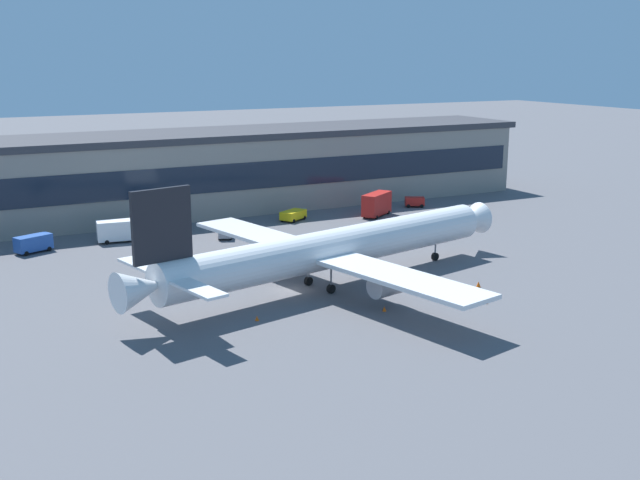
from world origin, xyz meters
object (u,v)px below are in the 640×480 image
at_px(traffic_cone_0, 486,301).
at_px(fuel_truck, 124,229).
at_px(traffic_cone_2, 384,309).
at_px(belt_loader, 225,229).
at_px(airliner, 329,249).
at_px(baggage_tug, 414,201).
at_px(crew_van, 33,243).
at_px(traffic_cone_3, 257,318).
at_px(pushback_tractor, 293,215).
at_px(catering_truck, 376,204).
at_px(traffic_cone_1, 478,284).

bearing_deg(traffic_cone_0, fuel_truck, 120.97).
bearing_deg(traffic_cone_2, belt_loader, 93.90).
relative_size(airliner, belt_loader, 8.52).
bearing_deg(baggage_tug, crew_van, -177.26).
relative_size(traffic_cone_2, traffic_cone_3, 1.04).
bearing_deg(airliner, pushback_tractor, 71.15).
bearing_deg(traffic_cone_2, catering_truck, 59.63).
bearing_deg(traffic_cone_1, crew_van, 137.14).
bearing_deg(traffic_cone_0, traffic_cone_3, 165.33).
bearing_deg(baggage_tug, traffic_cone_1, -115.28).
bearing_deg(catering_truck, traffic_cone_3, -134.26).
relative_size(belt_loader, traffic_cone_1, 9.09).
height_order(baggage_tug, fuel_truck, fuel_truck).
bearing_deg(traffic_cone_1, catering_truck, 75.33).
bearing_deg(crew_van, baggage_tug, 2.74).
relative_size(belt_loader, traffic_cone_0, 12.11).
distance_m(airliner, fuel_truck, 39.71).
xyz_separation_m(belt_loader, catering_truck, (29.47, 2.32, 1.14)).
bearing_deg(catering_truck, traffic_cone_1, -104.67).
distance_m(pushback_tractor, crew_van, 43.34).
relative_size(traffic_cone_0, traffic_cone_1, 0.75).
xyz_separation_m(baggage_tug, fuel_truck, (-55.53, -2.38, 0.80)).
xyz_separation_m(fuel_truck, traffic_cone_0, (30.06, -50.08, -1.61)).
xyz_separation_m(catering_truck, baggage_tug, (10.92, 4.05, -1.21)).
bearing_deg(traffic_cone_2, traffic_cone_1, 9.22).
bearing_deg(catering_truck, pushback_tractor, 167.11).
height_order(belt_loader, traffic_cone_2, belt_loader).
xyz_separation_m(traffic_cone_1, traffic_cone_3, (-29.34, 1.20, -0.08)).
distance_m(airliner, traffic_cone_1, 19.16).
bearing_deg(fuel_truck, crew_van, -176.08).
relative_size(fuel_truck, traffic_cone_1, 11.82).
relative_size(traffic_cone_0, traffic_cone_2, 0.92).
bearing_deg(pushback_tractor, traffic_cone_1, -85.45).
height_order(catering_truck, fuel_truck, catering_truck).
distance_m(airliner, traffic_cone_3, 15.54).
bearing_deg(traffic_cone_0, baggage_tug, 64.10).
xyz_separation_m(belt_loader, traffic_cone_3, (-11.07, -39.28, -0.87)).
xyz_separation_m(crew_van, traffic_cone_2, (31.60, -46.04, -1.16)).
xyz_separation_m(pushback_tractor, crew_van, (-43.25, -2.66, 0.41)).
distance_m(fuel_truck, traffic_cone_3, 43.50).
distance_m(traffic_cone_0, traffic_cone_1, 6.53).
bearing_deg(catering_truck, crew_van, 179.26).
relative_size(crew_van, traffic_cone_1, 7.70).
distance_m(airliner, catering_truck, 44.03).
height_order(crew_van, traffic_cone_3, crew_van).
xyz_separation_m(crew_van, fuel_truck, (13.53, 0.93, 0.42)).
bearing_deg(catering_truck, airliner, -129.06).
xyz_separation_m(airliner, traffic_cone_1, (16.49, -8.67, -4.46)).
bearing_deg(traffic_cone_3, crew_van, 112.56).
relative_size(catering_truck, traffic_cone_1, 10.15).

